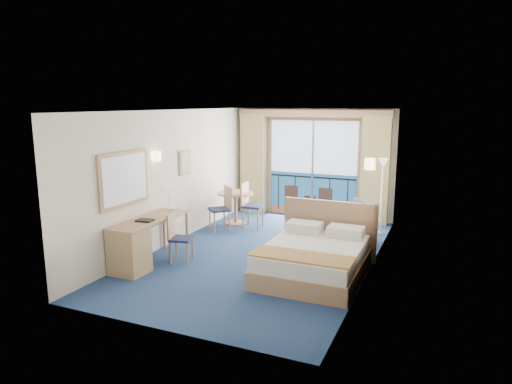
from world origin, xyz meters
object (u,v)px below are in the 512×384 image
(desk_chair, at_px, (177,235))
(round_table, at_px, (235,200))
(bed, at_px, (314,258))
(nightstand, at_px, (362,244))
(desk, at_px, (134,246))
(table_chair_a, at_px, (249,202))
(table_chair_b, at_px, (223,205))
(armchair, at_px, (348,219))
(floor_lamp, at_px, (382,177))

(desk_chair, xyz_separation_m, round_table, (-0.17, 2.77, 0.07))
(bed, height_order, nightstand, bed)
(desk, height_order, table_chair_a, table_chair_a)
(bed, xyz_separation_m, table_chair_b, (-2.67, 1.87, 0.26))
(desk_chair, relative_size, round_table, 1.06)
(bed, height_order, table_chair_a, bed)
(armchair, height_order, table_chair_b, table_chair_b)
(desk_chair, height_order, table_chair_b, table_chair_b)
(armchair, xyz_separation_m, table_chair_b, (-2.70, -0.57, 0.17))
(armchair, relative_size, desk_chair, 0.97)
(nightstand, height_order, table_chair_a, table_chair_a)
(table_chair_a, bearing_deg, table_chair_b, 132.68)
(floor_lamp, bearing_deg, round_table, -171.66)
(bed, distance_m, floor_lamp, 3.15)
(floor_lamp, xyz_separation_m, round_table, (-3.28, -0.48, -0.69))
(table_chair_b, bearing_deg, table_chair_a, 89.96)
(armchair, height_order, floor_lamp, floor_lamp)
(round_table, distance_m, table_chair_a, 0.43)
(armchair, bearing_deg, round_table, -43.07)
(nightstand, distance_m, desk, 4.09)
(desk_chair, bearing_deg, floor_lamp, -57.81)
(table_chair_b, bearing_deg, round_table, 130.64)
(floor_lamp, height_order, table_chair_a, floor_lamp)
(armchair, relative_size, table_chair_b, 0.86)
(floor_lamp, relative_size, desk, 0.97)
(round_table, bearing_deg, floor_lamp, 8.34)
(desk, distance_m, table_chair_a, 3.42)
(floor_lamp, distance_m, round_table, 3.39)
(bed, distance_m, desk_chair, 2.50)
(table_chair_a, bearing_deg, armchair, -91.07)
(bed, xyz_separation_m, armchair, (0.03, 2.44, 0.09))
(floor_lamp, height_order, desk_chair, floor_lamp)
(table_chair_a, distance_m, table_chair_b, 0.64)
(bed, height_order, desk_chair, bed)
(bed, height_order, armchair, bed)
(table_chair_b, bearing_deg, desk_chair, -41.16)
(desk_chair, bearing_deg, round_table, -10.56)
(nightstand, height_order, desk, desk)
(floor_lamp, distance_m, desk_chair, 4.56)
(desk, height_order, table_chair_b, table_chair_b)
(table_chair_b, bearing_deg, armchair, 55.45)
(desk, bearing_deg, table_chair_b, 85.84)
(bed, relative_size, table_chair_a, 1.98)
(desk_chair, height_order, round_table, desk_chair)
(armchair, relative_size, floor_lamp, 0.52)
(floor_lamp, xyz_separation_m, table_chair_b, (-3.31, -1.06, -0.70))
(desk, xyz_separation_m, table_chair_b, (0.21, 2.89, 0.11))
(bed, bearing_deg, nightstand, 63.52)
(floor_lamp, bearing_deg, table_chair_a, -168.30)
(bed, relative_size, nightstand, 3.70)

